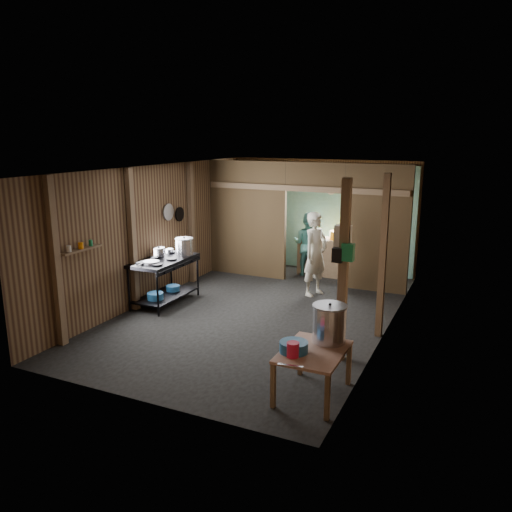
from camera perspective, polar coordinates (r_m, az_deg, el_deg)
The scene contains 43 objects.
floor at distance 9.32m, azimuth 0.52°, elevation -6.33°, with size 4.50×7.00×0.00m, color #252525.
ceiling at distance 8.78m, azimuth 0.56°, elevation 9.84°, with size 4.50×7.00×0.00m, color black.
wall_back at distance 12.18m, azimuth 7.36°, elevation 4.62°, with size 4.50×0.00×2.60m, color brown.
wall_front at distance 6.05m, azimuth -13.31°, elevation -4.80°, with size 4.50×0.00×2.60m, color brown.
wall_left at distance 10.08m, azimuth -11.21°, elevation 2.61°, with size 0.00×7.00×2.60m, color brown.
wall_right at distance 8.31m, azimuth 14.82°, elevation 0.11°, with size 0.00×7.00×2.60m, color brown.
partition_left at distance 11.47m, azimuth -0.97°, elevation 4.17°, with size 1.85×0.10×2.60m, color brown.
partition_right at distance 10.55m, azimuth 13.38°, elevation 2.98°, with size 1.35×0.10×2.60m, color brown.
partition_header at distance 10.76m, azimuth 6.68°, elevation 8.83°, with size 1.30×0.10×0.60m, color brown.
turquoise_panel at distance 12.13m, azimuth 7.27°, elevation 4.34°, with size 4.40×0.06×2.50m, color #84C7C5.
back_counter at distance 11.75m, azimuth 7.81°, elevation -0.08°, with size 1.20×0.50×0.85m, color brown.
wall_clock at distance 11.94m, azimuth 8.45°, elevation 7.30°, with size 0.20×0.20×0.03m, color silver.
post_left_a at distance 8.12m, azimuth -21.58°, elevation -0.71°, with size 0.10×0.12×2.60m, color brown.
post_left_b at distance 9.41m, azimuth -13.71°, elevation 1.71°, with size 0.10×0.12×2.60m, color brown.
post_left_c at distance 11.02m, azimuth -7.26°, elevation 3.68°, with size 0.10×0.12×2.60m, color brown.
post_right at distance 8.13m, azimuth 14.08°, elevation -0.14°, with size 0.10×0.12×2.60m, color brown.
post_free at distance 7.16m, azimuth 9.78°, elevation -1.77°, with size 0.12×0.12×2.60m, color brown.
cross_beam at distance 10.82m, azimuth 5.29°, elevation 7.56°, with size 4.40×0.12×0.12m, color brown.
pan_lid_big at distance 10.32m, azimuth -9.82°, elevation 4.89°, with size 0.34×0.34×0.03m, color gray.
pan_lid_small at distance 10.66m, azimuth -8.58°, elevation 4.67°, with size 0.30×0.30×0.03m, color black.
wall_shelf at distance 8.42m, azimuth -19.06°, elevation 0.68°, with size 0.14×0.80×0.03m, color brown.
jar_white at distance 8.23m, azimuth -20.29°, elevation 0.76°, with size 0.07×0.07×0.10m, color silver.
jar_yellow at distance 8.41m, azimuth -19.09°, elevation 1.11°, with size 0.08×0.08×0.10m, color orange.
jar_green at distance 8.56m, azimuth -18.08°, elevation 1.40°, with size 0.06×0.06×0.10m, color #187F49.
bag_white at distance 7.14m, azimuth 9.72°, elevation 2.15°, with size 0.22×0.15×0.32m, color silver.
bag_green at distance 7.01m, azimuth 10.30°, elevation 0.41°, with size 0.16×0.12×0.24m, color #187F49.
bag_black at distance 7.04m, azimuth 9.14°, elevation 0.10°, with size 0.14×0.10×0.20m, color black.
gas_range at distance 9.84m, azimuth -10.21°, elevation -2.79°, with size 0.76×1.48×0.87m, color black, non-canonical shape.
prep_table at distance 6.45m, azimuth 6.39°, elevation -12.93°, with size 0.74×1.01×0.60m, color tan, non-canonical shape.
stove_pot_large at distance 9.97m, azimuth -8.06°, elevation 1.02°, with size 0.35×0.35×0.35m, color silver, non-canonical shape.
stove_pot_med at distance 9.88m, azimuth -10.85°, elevation 0.35°, with size 0.23×0.23×0.20m, color silver, non-canonical shape.
stove_saucepan at distance 10.15m, azimuth -9.73°, elevation 0.55°, with size 0.15×0.15×0.09m, color silver.
frying_pan at distance 9.41m, azimuth -11.69°, elevation -0.70°, with size 0.30×0.52×0.07m, color gray, non-canonical shape.
blue_tub_front at distance 9.65m, azimuth -11.25°, elevation -4.43°, with size 0.30×0.30×0.12m, color #225B94.
blue_tub_back at distance 10.10m, azimuth -9.32°, elevation -3.58°, with size 0.27×0.27×0.11m, color #225B94.
stock_pot at distance 6.51m, azimuth 8.25°, elevation -7.61°, with size 0.44×0.44×0.51m, color silver, non-canonical shape.
wash_basin at distance 6.24m, azimuth 4.27°, elevation -10.15°, with size 0.35×0.35×0.13m, color #225B94.
pink_bucket at distance 6.10m, azimuth 4.17°, elevation -10.46°, with size 0.15×0.15×0.18m, color red.
knife at distance 5.91m, azimuth 3.88°, elevation -12.17°, with size 0.30×0.04×0.01m, color silver.
yellow_tub at distance 11.56m, azimuth 9.17°, elevation 2.31°, with size 0.36×0.36×0.20m, color orange.
red_cup at distance 11.76m, azimuth 6.05°, elevation 2.46°, with size 0.12×0.12×0.14m, color #982E13.
cook at distance 10.16m, azimuth 6.71°, elevation 0.21°, with size 0.61×0.40×1.68m, color beige.
worker_back at distance 11.60m, azimuth 5.85°, elevation 1.35°, with size 0.71×0.55×1.46m, color teal.
Camera 1 is at (3.61, -7.98, 3.17)m, focal length 35.59 mm.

